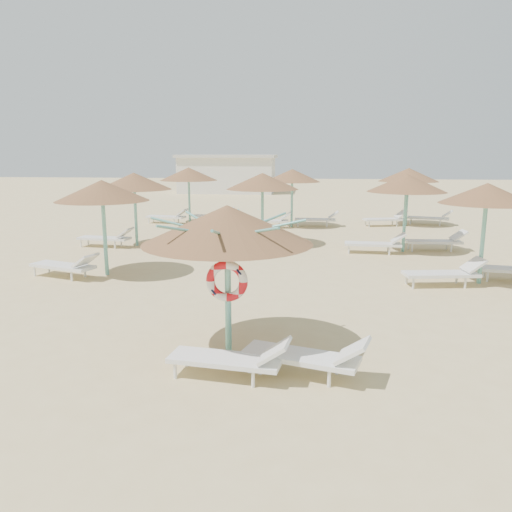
# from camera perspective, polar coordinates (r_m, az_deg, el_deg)

# --- Properties ---
(ground) EXTENTS (120.00, 120.00, 0.00)m
(ground) POSITION_cam_1_polar(r_m,az_deg,el_deg) (8.93, -2.01, -10.67)
(ground) COLOR #CEB67D
(ground) RESTS_ON ground
(main_palapa) EXTENTS (2.85, 2.85, 2.56)m
(main_palapa) POSITION_cam_1_polar(r_m,az_deg,el_deg) (8.28, -3.31, 3.49)
(main_palapa) COLOR #69B6A9
(main_palapa) RESTS_ON ground
(lounger_main_a) EXTENTS (1.92, 0.80, 0.68)m
(lounger_main_a) POSITION_cam_1_polar(r_m,az_deg,el_deg) (7.77, -2.66, -11.60)
(lounger_main_a) COLOR white
(lounger_main_a) RESTS_ON ground
(lounger_main_b) EXTENTS (2.02, 1.11, 0.70)m
(lounger_main_b) POSITION_cam_1_polar(r_m,az_deg,el_deg) (7.86, 6.03, -11.27)
(lounger_main_b) COLOR white
(lounger_main_b) RESTS_ON ground
(palapa_field) EXTENTS (19.12, 14.46, 2.71)m
(palapa_field) POSITION_cam_1_polar(r_m,az_deg,el_deg) (18.83, 7.39, 8.24)
(palapa_field) COLOR #69B6A9
(palapa_field) RESTS_ON ground
(service_hut) EXTENTS (8.40, 4.40, 3.25)m
(service_hut) POSITION_cam_1_polar(r_m,az_deg,el_deg) (43.80, -3.30, 9.38)
(service_hut) COLOR silver
(service_hut) RESTS_ON ground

